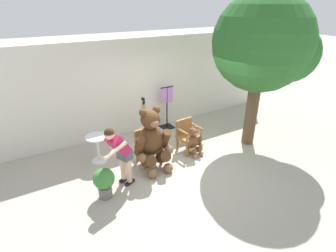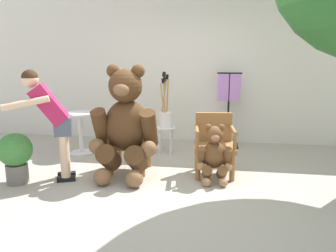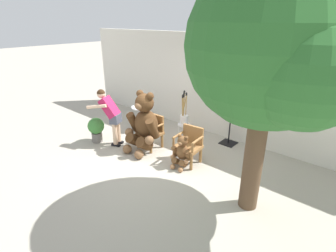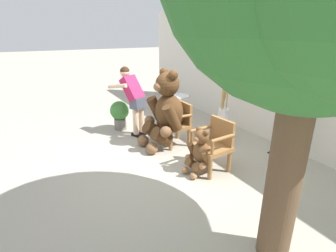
# 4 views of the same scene
# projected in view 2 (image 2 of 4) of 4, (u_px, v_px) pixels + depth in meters

# --- Properties ---
(ground_plane) EXTENTS (60.00, 60.00, 0.00)m
(ground_plane) POSITION_uv_depth(u_px,v_px,m) (166.00, 184.00, 4.31)
(ground_plane) COLOR #A8A091
(back_wall) EXTENTS (10.00, 0.16, 2.80)m
(back_wall) POSITION_uv_depth(u_px,v_px,m) (186.00, 69.00, 6.33)
(back_wall) COLOR silver
(back_wall) RESTS_ON ground
(wooden_chair_left) EXTENTS (0.56, 0.52, 0.86)m
(wooden_chair_left) POSITION_uv_depth(u_px,v_px,m) (131.00, 139.00, 4.79)
(wooden_chair_left) COLOR olive
(wooden_chair_left) RESTS_ON ground
(wooden_chair_right) EXTENTS (0.61, 0.57, 0.86)m
(wooden_chair_right) POSITION_uv_depth(u_px,v_px,m) (214.00, 142.00, 4.61)
(wooden_chair_right) COLOR olive
(wooden_chair_right) RESTS_ON ground
(teddy_bear_large) EXTENTS (0.93, 0.87, 1.55)m
(teddy_bear_large) POSITION_uv_depth(u_px,v_px,m) (126.00, 123.00, 4.47)
(teddy_bear_large) COLOR #4C3019
(teddy_bear_large) RESTS_ON ground
(teddy_bear_small) EXTENTS (0.47, 0.46, 0.78)m
(teddy_bear_small) POSITION_uv_depth(u_px,v_px,m) (214.00, 154.00, 4.36)
(teddy_bear_small) COLOR brown
(teddy_bear_small) RESTS_ON ground
(person_visitor) EXTENTS (0.74, 0.68, 1.49)m
(person_visitor) POSITION_uv_depth(u_px,v_px,m) (51.00, 115.00, 4.29)
(person_visitor) COLOR black
(person_visitor) RESTS_ON ground
(white_stool) EXTENTS (0.34, 0.34, 0.46)m
(white_stool) POSITION_uv_depth(u_px,v_px,m) (165.00, 133.00, 5.63)
(white_stool) COLOR silver
(white_stool) RESTS_ON ground
(brush_bucket) EXTENTS (0.22, 0.22, 0.94)m
(brush_bucket) POSITION_uv_depth(u_px,v_px,m) (165.00, 115.00, 5.56)
(brush_bucket) COLOR white
(brush_bucket) RESTS_ON white_stool
(round_side_table) EXTENTS (0.56, 0.56, 0.72)m
(round_side_table) POSITION_uv_depth(u_px,v_px,m) (81.00, 128.00, 5.57)
(round_side_table) COLOR silver
(round_side_table) RESTS_ON ground
(potted_plant) EXTENTS (0.44, 0.44, 0.68)m
(potted_plant) POSITION_uv_depth(u_px,v_px,m) (15.00, 154.00, 4.28)
(potted_plant) COLOR slate
(potted_plant) RESTS_ON ground
(clothing_display_stand) EXTENTS (0.44, 0.40, 1.36)m
(clothing_display_stand) POSITION_uv_depth(u_px,v_px,m) (228.00, 108.00, 5.97)
(clothing_display_stand) COLOR black
(clothing_display_stand) RESTS_ON ground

